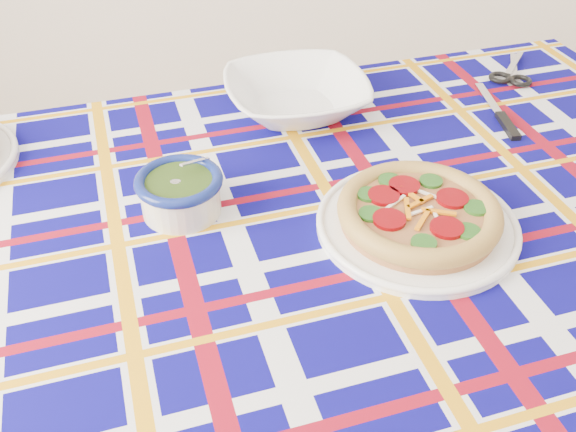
{
  "coord_description": "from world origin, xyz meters",
  "views": [
    {
      "loc": [
        -0.18,
        -0.54,
        1.43
      ],
      "look_at": [
        -0.14,
        0.24,
        0.81
      ],
      "focal_mm": 40.0,
      "sensor_mm": 36.0,
      "label": 1
    }
  ],
  "objects_px": {
    "main_focaccia_plate": "(419,213)",
    "pesto_bowl": "(180,190)",
    "serving_bowl": "(296,95)",
    "dining_table": "(294,273)"
  },
  "relations": [
    {
      "from": "main_focaccia_plate",
      "to": "pesto_bowl",
      "type": "xyz_separation_m",
      "value": [
        -0.37,
        0.06,
        0.01
      ]
    },
    {
      "from": "serving_bowl",
      "to": "pesto_bowl",
      "type": "bearing_deg",
      "value": -122.32
    },
    {
      "from": "dining_table",
      "to": "pesto_bowl",
      "type": "distance_m",
      "value": 0.23
    },
    {
      "from": "dining_table",
      "to": "pesto_bowl",
      "type": "bearing_deg",
      "value": 144.2
    },
    {
      "from": "pesto_bowl",
      "to": "serving_bowl",
      "type": "height_order",
      "value": "pesto_bowl"
    },
    {
      "from": "main_focaccia_plate",
      "to": "serving_bowl",
      "type": "bearing_deg",
      "value": 113.37
    },
    {
      "from": "main_focaccia_plate",
      "to": "dining_table",
      "type": "bearing_deg",
      "value": -177.99
    },
    {
      "from": "pesto_bowl",
      "to": "serving_bowl",
      "type": "distance_m",
      "value": 0.38
    },
    {
      "from": "main_focaccia_plate",
      "to": "pesto_bowl",
      "type": "distance_m",
      "value": 0.38
    },
    {
      "from": "dining_table",
      "to": "pesto_bowl",
      "type": "height_order",
      "value": "pesto_bowl"
    }
  ]
}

